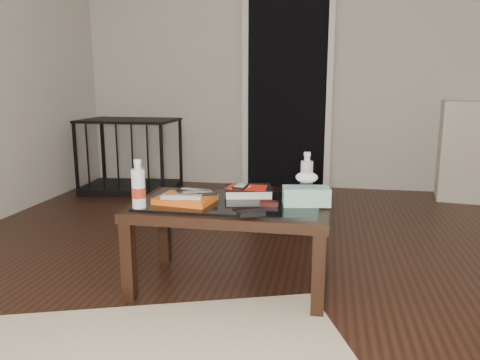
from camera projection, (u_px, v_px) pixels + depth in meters
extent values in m
plane|color=black|center=(318.00, 290.00, 2.44)|extent=(5.00, 5.00, 0.00)
plane|color=#BBB6AD|center=(329.00, 53.00, 4.57)|extent=(5.00, 0.00, 5.00)
cube|color=black|center=(287.00, 89.00, 4.68)|extent=(0.80, 0.05, 2.00)
cube|color=silver|center=(245.00, 89.00, 4.73)|extent=(0.06, 0.04, 2.04)
cube|color=silver|center=(330.00, 89.00, 4.58)|extent=(0.06, 0.04, 2.04)
cube|color=black|center=(128.00, 261.00, 2.29)|extent=(0.06, 0.06, 0.40)
cube|color=black|center=(318.00, 275.00, 2.12)|extent=(0.06, 0.06, 0.40)
cube|color=black|center=(165.00, 229.00, 2.79)|extent=(0.06, 0.06, 0.40)
cube|color=black|center=(320.00, 239.00, 2.62)|extent=(0.06, 0.06, 0.40)
cube|color=black|center=(231.00, 208.00, 2.41)|extent=(1.00, 0.60, 0.05)
cube|color=black|center=(231.00, 202.00, 2.41)|extent=(0.90, 0.50, 0.01)
cube|color=black|center=(132.00, 187.00, 4.70)|extent=(0.97, 0.71, 0.06)
cube|color=black|center=(129.00, 120.00, 4.56)|extent=(0.97, 0.71, 0.02)
cube|color=black|center=(76.00, 159.00, 4.44)|extent=(0.03, 0.03, 0.70)
cube|color=black|center=(162.00, 162.00, 4.29)|extent=(0.03, 0.03, 0.70)
cube|color=black|center=(103.00, 151.00, 4.98)|extent=(0.03, 0.03, 0.70)
cube|color=black|center=(181.00, 153.00, 4.83)|extent=(0.03, 0.03, 0.70)
cube|color=#DF5D15|center=(185.00, 199.00, 2.38)|extent=(0.31, 0.25, 0.03)
cube|color=#ACACB1|center=(181.00, 197.00, 2.33)|extent=(0.21, 0.08, 0.02)
cube|color=black|center=(197.00, 193.00, 2.40)|extent=(0.20, 0.12, 0.02)
cube|color=black|center=(195.00, 191.00, 2.45)|extent=(0.21, 0.09, 0.02)
cube|color=black|center=(248.00, 191.00, 2.53)|extent=(0.29, 0.25, 0.05)
cube|color=red|center=(246.00, 187.00, 2.51)|extent=(0.20, 0.16, 0.01)
cube|color=black|center=(241.00, 186.00, 2.47)|extent=(0.07, 0.11, 0.02)
cube|color=black|center=(269.00, 204.00, 2.31)|extent=(0.09, 0.05, 0.02)
cube|color=black|center=(251.00, 213.00, 2.15)|extent=(0.14, 0.12, 0.02)
cylinder|color=silver|center=(138.00, 184.00, 2.26)|extent=(0.07, 0.07, 0.24)
cylinder|color=silver|center=(307.00, 174.00, 2.49)|extent=(0.08, 0.08, 0.24)
cube|color=teal|center=(306.00, 196.00, 2.32)|extent=(0.25, 0.16, 0.09)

